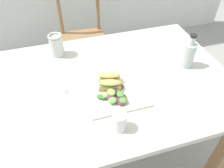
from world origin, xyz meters
TOP-DOWN VIEW (x-y plane):
  - ground_plane at (0.00, 0.00)m, footprint 7.51×7.51m
  - dining_table at (-0.07, 0.09)m, footprint 1.20×0.89m
  - chair_wooden_far at (-0.09, 1.01)m, footprint 0.42×0.42m
  - plate_lunch at (-0.11, -0.00)m, footprint 0.29×0.29m
  - sandwich_half_front at (-0.13, 0.01)m, footprint 0.12×0.08m
  - sandwich_half_back at (-0.11, 0.07)m, footprint 0.12×0.08m
  - salad_mixed_greens at (-0.12, -0.04)m, footprint 0.16×0.15m
  - napkin_folded at (-0.34, -0.01)m, footprint 0.10×0.23m
  - fork_on_napkin at (-0.34, 0.00)m, footprint 0.03×0.19m
  - bottle_cold_brew at (0.34, 0.09)m, footprint 0.07×0.07m
  - mason_jar_iced_tea at (-0.33, 0.40)m, footprint 0.08×0.08m
  - cup_extra_side at (-0.15, -0.21)m, footprint 0.06×0.06m

SIDE VIEW (x-z plane):
  - ground_plane at x=0.00m, z-range 0.00..0.00m
  - chair_wooden_far at x=-0.09m, z-range 0.01..0.88m
  - dining_table at x=-0.07m, z-range 0.24..0.98m
  - napkin_folded at x=-0.34m, z-range 0.74..0.74m
  - plate_lunch at x=-0.11m, z-range 0.74..0.75m
  - fork_on_napkin at x=-0.34m, z-range 0.74..0.75m
  - salad_mixed_greens at x=-0.12m, z-range 0.75..0.78m
  - sandwich_half_front at x=-0.13m, z-range 0.75..0.81m
  - sandwich_half_back at x=-0.11m, z-range 0.75..0.81m
  - cup_extra_side at x=-0.15m, z-range 0.74..0.82m
  - mason_jar_iced_tea at x=-0.33m, z-range 0.73..0.87m
  - bottle_cold_brew at x=0.34m, z-range 0.71..0.90m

